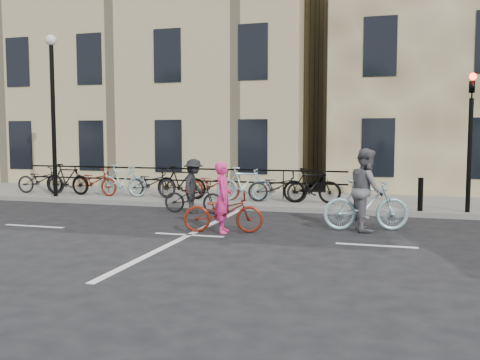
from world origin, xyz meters
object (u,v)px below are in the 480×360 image
(traffic_light, at_px, (471,125))
(cyclist_dark, at_px, (194,192))
(lamp_post, at_px, (53,95))
(cyclist_pink, at_px, (223,208))
(cyclist_grey, at_px, (366,197))

(traffic_light, bearing_deg, cyclist_dark, -170.39)
(lamp_post, xyz_separation_m, cyclist_pink, (7.12, -3.87, -2.93))
(lamp_post, bearing_deg, cyclist_grey, -14.95)
(cyclist_pink, distance_m, cyclist_grey, 3.30)
(traffic_light, relative_size, cyclist_grey, 1.91)
(traffic_light, relative_size, cyclist_dark, 2.24)
(traffic_light, distance_m, cyclist_pink, 7.02)
(traffic_light, relative_size, lamp_post, 0.74)
(traffic_light, relative_size, cyclist_pink, 2.06)
(cyclist_grey, xyz_separation_m, cyclist_dark, (-4.79, 1.43, -0.17))
(cyclist_dark, bearing_deg, cyclist_grey, -109.63)
(lamp_post, relative_size, cyclist_dark, 3.03)
(lamp_post, height_order, cyclist_pink, lamp_post)
(cyclist_pink, bearing_deg, cyclist_dark, 20.41)
(lamp_post, xyz_separation_m, cyclist_grey, (10.20, -2.72, -2.72))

